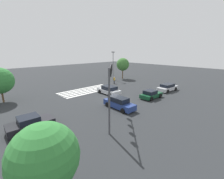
# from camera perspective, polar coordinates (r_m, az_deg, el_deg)

# --- Properties ---
(ground_plane) EXTENTS (121.81, 121.81, 0.00)m
(ground_plane) POSITION_cam_1_polar(r_m,az_deg,el_deg) (25.24, -0.00, -3.33)
(ground_plane) COLOR #2B2D30
(crosswalk_markings) EXTENTS (11.34, 4.40, 0.01)m
(crosswalk_markings) POSITION_cam_1_polar(r_m,az_deg,el_deg) (30.58, -9.27, -0.28)
(crosswalk_markings) COLOR silver
(crosswalk_markings) RESTS_ON ground_plane
(traffic_signal_mast) EXTENTS (5.24, 5.24, 6.37)m
(traffic_signal_mast) POSITION_cam_1_polar(r_m,az_deg,el_deg) (15.92, -0.68, 4.03)
(traffic_signal_mast) COLOR #47474C
(traffic_signal_mast) RESTS_ON ground_plane
(car_0) EXTENTS (4.96, 2.35, 1.41)m
(car_0) POSITION_cam_1_polar(r_m,az_deg,el_deg) (31.64, 20.39, 0.76)
(car_0) COLOR silver
(car_0) RESTS_ON ground_plane
(car_1) EXTENTS (2.05, 4.92, 1.60)m
(car_1) POSITION_cam_1_polar(r_m,az_deg,el_deg) (20.80, 2.69, -5.13)
(car_1) COLOR navy
(car_1) RESTS_ON ground_plane
(car_2) EXTENTS (4.33, 2.32, 1.53)m
(car_2) POSITION_cam_1_polar(r_m,az_deg,el_deg) (17.37, -28.62, -11.38)
(car_2) COLOR black
(car_2) RESTS_ON ground_plane
(car_3) EXTENTS (2.29, 4.59, 1.53)m
(car_3) POSITION_cam_1_polar(r_m,az_deg,el_deg) (27.50, -1.21, -0.21)
(car_3) COLOR silver
(car_3) RESTS_ON ground_plane
(car_4) EXTENTS (4.22, 2.22, 1.38)m
(car_4) POSITION_cam_1_polar(r_m,az_deg,el_deg) (25.96, 14.62, -1.81)
(car_4) COLOR #144728
(car_4) RESTS_ON ground_plane
(pedestrian) EXTENTS (0.41, 0.41, 1.68)m
(pedestrian) POSITION_cam_1_polar(r_m,az_deg,el_deg) (36.03, 0.86, 3.72)
(pedestrian) COLOR #38383D
(pedestrian) RESTS_ON ground_plane
(street_light_pole_a) EXTENTS (0.80, 0.36, 7.45)m
(street_light_pole_a) POSITION_cam_1_polar(r_m,az_deg,el_deg) (40.38, 0.41, 10.03)
(street_light_pole_a) COLOR slate
(street_light_pole_a) RESTS_ON ground_plane
(tree_corner_a) EXTENTS (3.92, 3.92, 5.37)m
(tree_corner_a) POSITION_cam_1_polar(r_m,az_deg,el_deg) (28.07, -36.96, 2.70)
(tree_corner_a) COLOR brown
(tree_corner_a) RESTS_ON ground_plane
(tree_corner_b) EXTENTS (2.97, 2.97, 4.96)m
(tree_corner_b) POSITION_cam_1_polar(r_m,az_deg,el_deg) (7.51, -24.25, -22.33)
(tree_corner_b) COLOR brown
(tree_corner_b) RESTS_ON ground_plane
(tree_corner_c) EXTENTS (3.51, 3.51, 5.76)m
(tree_corner_c) POSITION_cam_1_polar(r_m,az_deg,el_deg) (42.27, 4.13, 9.51)
(tree_corner_c) COLOR brown
(tree_corner_c) RESTS_ON ground_plane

